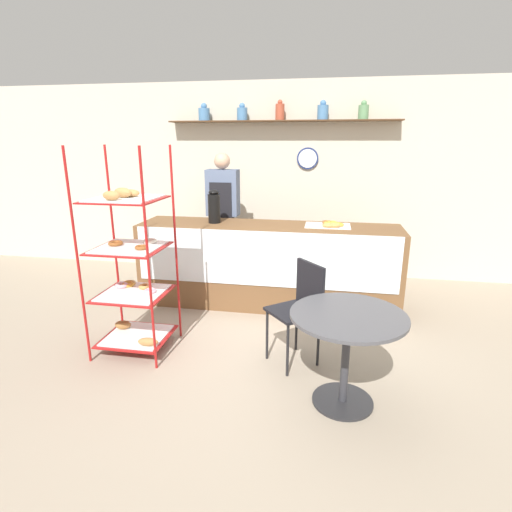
{
  "coord_description": "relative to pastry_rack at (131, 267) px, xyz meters",
  "views": [
    {
      "loc": [
        0.66,
        -3.25,
        1.91
      ],
      "look_at": [
        0.0,
        0.43,
        0.83
      ],
      "focal_mm": 28.0,
      "sensor_mm": 36.0,
      "label": 1
    }
  ],
  "objects": [
    {
      "name": "ground_plane",
      "position": [
        1.06,
        0.08,
        -0.82
      ],
      "size": [
        14.0,
        14.0,
        0.0
      ],
      "primitive_type": "plane",
      "color": "gray"
    },
    {
      "name": "back_wall",
      "position": [
        1.06,
        2.6,
        0.55
      ],
      "size": [
        10.0,
        0.3,
        2.7
      ],
      "color": "beige",
      "rests_on": "ground_plane"
    },
    {
      "name": "cafe_chair",
      "position": [
        1.53,
        0.06,
        -0.25
      ],
      "size": [
        0.54,
        0.54,
        0.9
      ],
      "rotation": [
        0.0,
        0.0,
        5.42
      ],
      "color": "black",
      "rests_on": "ground_plane"
    },
    {
      "name": "pastry_rack",
      "position": [
        0.0,
        0.0,
        0.0
      ],
      "size": [
        0.65,
        0.62,
        1.87
      ],
      "color": "#A51919",
      "rests_on": "ground_plane"
    },
    {
      "name": "donut_tray_counter",
      "position": [
        1.76,
        1.35,
        0.18
      ],
      "size": [
        0.51,
        0.32,
        0.05
      ],
      "color": "white",
      "rests_on": "display_counter"
    },
    {
      "name": "person_worker",
      "position": [
        0.39,
        1.8,
        0.15
      ],
      "size": [
        0.4,
        0.23,
        1.76
      ],
      "color": "#282833",
      "rests_on": "ground_plane"
    },
    {
      "name": "display_counter",
      "position": [
        1.06,
        1.29,
        -0.33
      ],
      "size": [
        3.02,
        0.69,
        0.97
      ],
      "color": "brown",
      "rests_on": "ground_plane"
    },
    {
      "name": "cafe_table",
      "position": [
        1.9,
        -0.5,
        -0.26
      ],
      "size": [
        0.83,
        0.83,
        0.73
      ],
      "color": "#262628",
      "rests_on": "ground_plane"
    },
    {
      "name": "coffee_carafe",
      "position": [
        0.41,
        1.31,
        0.35
      ],
      "size": [
        0.14,
        0.14,
        0.39
      ],
      "color": "black",
      "rests_on": "display_counter"
    }
  ]
}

